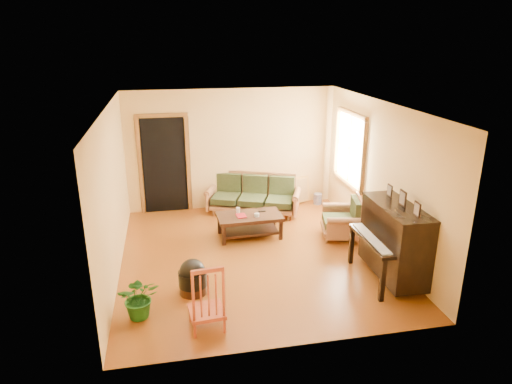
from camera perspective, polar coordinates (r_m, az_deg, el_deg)
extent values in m
plane|color=#6A320E|center=(8.04, -0.27, -7.93)|extent=(5.00, 5.00, 0.00)
cube|color=black|center=(9.87, -11.37, 3.27)|extent=(1.08, 0.16, 2.05)
cube|color=white|center=(9.32, 11.67, 5.33)|extent=(0.12, 1.36, 1.46)
cube|color=brown|center=(9.73, -0.38, -0.34)|extent=(2.10, 1.47, 0.83)
cube|color=black|center=(8.67, -0.80, -4.23)|extent=(1.23, 0.70, 0.44)
cube|color=brown|center=(8.73, 10.55, -3.06)|extent=(0.94, 0.97, 0.82)
cube|color=black|center=(7.40, 16.98, -6.08)|extent=(0.84, 1.40, 1.22)
cylinder|color=black|center=(6.94, -7.90, -10.92)|extent=(0.48, 0.48, 0.40)
cube|color=#99361B|center=(6.05, -6.27, -12.70)|extent=(0.49, 0.53, 0.96)
cube|color=gold|center=(10.42, 5.50, 0.32)|extent=(0.48, 0.23, 0.63)
cylinder|color=#324398|center=(10.45, 7.71, -0.85)|extent=(0.25, 0.25, 0.24)
imported|color=#1B5618|center=(6.49, -14.34, -12.61)|extent=(0.56, 0.49, 0.61)
imported|color=maroon|center=(8.50, -2.44, -3.06)|extent=(0.19, 0.25, 0.02)
cylinder|color=white|center=(8.63, -2.26, -2.35)|extent=(0.09, 0.09, 0.12)
cylinder|color=silver|center=(8.50, 0.10, -2.89)|extent=(0.11, 0.11, 0.06)
cube|color=black|center=(8.74, 0.72, -2.42)|extent=(0.15, 0.05, 0.01)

